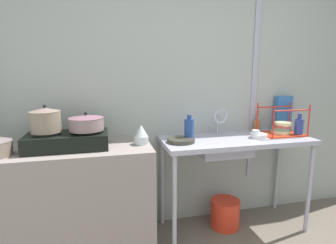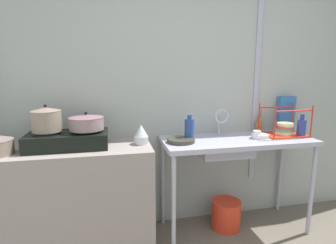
{
  "view_description": "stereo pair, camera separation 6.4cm",
  "coord_description": "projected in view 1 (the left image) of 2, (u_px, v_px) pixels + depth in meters",
  "views": [
    {
      "loc": [
        -0.95,
        -0.58,
        1.44
      ],
      "look_at": [
        -0.44,
        1.51,
        1.04
      ],
      "focal_mm": 28.41,
      "sensor_mm": 36.0,
      "label": 1
    },
    {
      "loc": [
        -0.89,
        -0.6,
        1.44
      ],
      "look_at": [
        -0.44,
        1.51,
        1.04
      ],
      "focal_mm": 28.41,
      "sensor_mm": 36.0,
      "label": 2
    }
  ],
  "objects": [
    {
      "name": "cup_by_rack",
      "position": [
        256.0,
        134.0,
        2.36
      ],
      "size": [
        0.07,
        0.07,
        0.07
      ],
      "primitive_type": "cylinder",
      "color": "silver",
      "rests_on": "counter_sink"
    },
    {
      "name": "sink_basin",
      "position": [
        224.0,
        147.0,
        2.35
      ],
      "size": [
        0.46,
        0.29,
        0.15
      ],
      "primitive_type": "cube",
      "color": "#A6A4B9",
      "rests_on": "counter_sink"
    },
    {
      "name": "pot_on_left_burner",
      "position": [
        46.0,
        120.0,
        1.96
      ],
      "size": [
        0.22,
        0.22,
        0.21
      ],
      "color": "gray",
      "rests_on": "stove"
    },
    {
      "name": "counter_concrete",
      "position": [
        75.0,
        201.0,
        2.12
      ],
      "size": [
        1.23,
        0.53,
        0.87
      ],
      "primitive_type": "cube",
      "color": "gray",
      "rests_on": "ground"
    },
    {
      "name": "small_bowl_on_drainboard",
      "position": [
        259.0,
        136.0,
        2.38
      ],
      "size": [
        0.14,
        0.14,
        0.04
      ],
      "primitive_type": "cylinder",
      "color": "white",
      "rests_on": "counter_sink"
    },
    {
      "name": "stove",
      "position": [
        68.0,
        141.0,
        2.02
      ],
      "size": [
        0.6,
        0.31,
        0.14
      ],
      "color": "black",
      "rests_on": "counter_concrete"
    },
    {
      "name": "cereal_box",
      "position": [
        283.0,
        113.0,
        2.69
      ],
      "size": [
        0.17,
        0.07,
        0.34
      ],
      "primitive_type": "cube",
      "rotation": [
        0.0,
        0.0,
        -0.02
      ],
      "color": "#2E67AE",
      "rests_on": "counter_sink"
    },
    {
      "name": "wall_metal_strip",
      "position": [
        254.0,
        77.0,
        2.59
      ],
      "size": [
        0.05,
        0.01,
        2.04
      ],
      "primitive_type": "cube",
      "color": "#A6A4B9"
    },
    {
      "name": "frying_pan",
      "position": [
        181.0,
        140.0,
        2.22
      ],
      "size": [
        0.23,
        0.23,
        0.03
      ],
      "primitive_type": "cylinder",
      "color": "#36352B",
      "rests_on": "counter_sink"
    },
    {
      "name": "pot_on_right_burner",
      "position": [
        86.0,
        123.0,
        2.03
      ],
      "size": [
        0.27,
        0.27,
        0.14
      ],
      "color": "gray",
      "rests_on": "stove"
    },
    {
      "name": "wall_back",
      "position": [
        204.0,
        91.0,
        2.55
      ],
      "size": [
        4.57,
        0.1,
        2.55
      ],
      "primitive_type": "cube",
      "color": "#9FA4A1",
      "rests_on": "ground"
    },
    {
      "name": "bottle_by_sink",
      "position": [
        189.0,
        129.0,
        2.27
      ],
      "size": [
        0.08,
        0.08,
        0.22
      ],
      "color": "navy",
      "rests_on": "counter_sink"
    },
    {
      "name": "percolator",
      "position": [
        141.0,
        135.0,
        2.15
      ],
      "size": [
        0.12,
        0.12,
        0.16
      ],
      "color": "silver",
      "rests_on": "counter_concrete"
    },
    {
      "name": "dish_rack",
      "position": [
        281.0,
        129.0,
        2.49
      ],
      "size": [
        0.38,
        0.28,
        0.29
      ],
      "color": "red",
      "rests_on": "counter_sink"
    },
    {
      "name": "faucet",
      "position": [
        220.0,
        118.0,
        2.43
      ],
      "size": [
        0.14,
        0.08,
        0.25
      ],
      "color": "#A6A4B9",
      "rests_on": "counter_sink"
    },
    {
      "name": "counter_sink",
      "position": [
        236.0,
        146.0,
        2.38
      ],
      "size": [
        1.33,
        0.53,
        0.87
      ],
      "color": "#A6A4B9",
      "rests_on": "ground"
    },
    {
      "name": "bottle_by_rack",
      "position": [
        299.0,
        127.0,
        2.45
      ],
      "size": [
        0.08,
        0.08,
        0.2
      ],
      "color": "navy",
      "rests_on": "counter_sink"
    },
    {
      "name": "bucket_on_floor",
      "position": [
        225.0,
        213.0,
        2.51
      ],
      "size": [
        0.27,
        0.27,
        0.26
      ],
      "primitive_type": "cylinder",
      "color": "red",
      "rests_on": "ground"
    },
    {
      "name": "utensil_jar",
      "position": [
        257.0,
        125.0,
        2.64
      ],
      "size": [
        0.07,
        0.06,
        0.21
      ],
      "color": "#9F6F3B",
      "rests_on": "counter_sink"
    }
  ]
}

